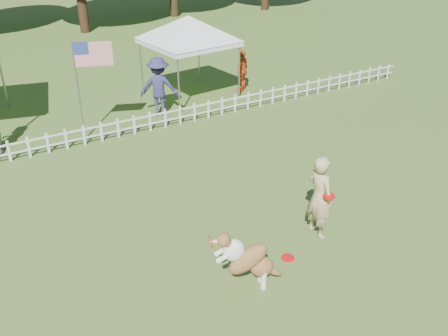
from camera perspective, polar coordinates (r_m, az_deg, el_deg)
name	(u,v)px	position (r m, az deg, el deg)	size (l,w,h in m)	color
ground	(262,267)	(9.57, 4.35, -11.21)	(120.00, 120.00, 0.00)	#36571B
picket_fence	(126,126)	(14.87, -11.12, 4.68)	(22.00, 0.08, 0.60)	silver
handler	(320,197)	(10.10, 10.88, -3.24)	(0.65, 0.42, 1.77)	tan
dog	(249,259)	(8.77, 2.87, -10.34)	(1.16, 0.39, 1.20)	brown
frisbee_on_turf	(288,257)	(9.83, 7.30, -10.11)	(0.26, 0.26, 0.02)	red
canopy_tent_right	(189,58)	(17.53, -3.99, 12.39)	(2.65, 2.65, 2.74)	white
flag_pole	(79,92)	(14.56, -16.28, 8.35)	(1.10, 0.11, 2.86)	gray
spectator_b	(159,87)	(16.09, -7.45, 9.20)	(1.22, 0.70, 1.89)	navy
spectator_c	(242,70)	(18.28, 2.09, 11.10)	(0.89, 0.37, 1.53)	#DD4F1A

